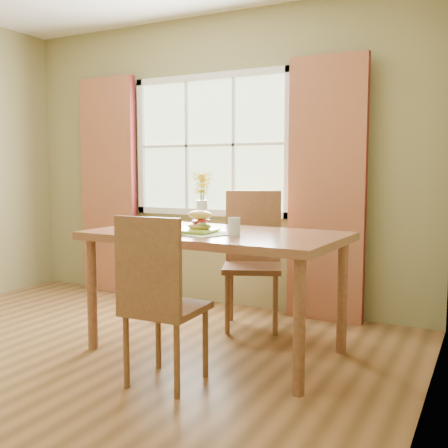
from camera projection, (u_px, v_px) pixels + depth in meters
room at (67, 157)px, 3.27m from camera, size 4.24×3.84×2.74m
window at (210, 145)px, 4.91m from camera, size 1.62×0.06×1.32m
curtain_left at (109, 187)px, 5.40m from camera, size 0.65×0.08×2.20m
curtain_right at (327, 190)px, 4.35m from camera, size 0.65×0.08×2.20m
dining_table at (216, 244)px, 3.62m from camera, size 1.77×1.05×0.84m
chair_near at (158, 295)px, 3.01m from camera, size 0.43×0.43×1.01m
chair_far at (253, 252)px, 4.28m from camera, size 0.60×0.60×1.10m
placemat at (200, 233)px, 3.53m from camera, size 0.54×0.48×0.01m
plate at (197, 232)px, 3.52m from camera, size 0.24×0.24×0.01m
croissant_sandwich at (200, 220)px, 3.57m from camera, size 0.19×0.13×0.13m
water_glass at (234, 227)px, 3.38m from camera, size 0.08×0.08×0.12m
flower_vase at (202, 193)px, 3.92m from camera, size 0.17×0.17×0.41m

